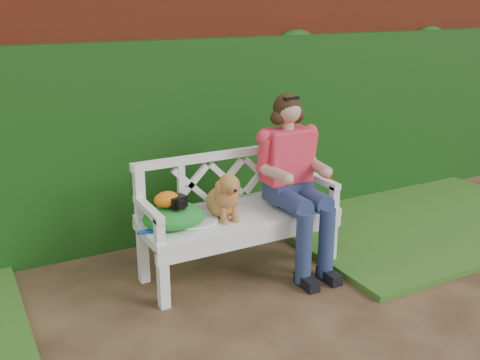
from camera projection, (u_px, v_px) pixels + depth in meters
name	position (u px, v px, depth m)	size (l,w,h in m)	color
ground	(233.00, 339.00, 3.49)	(60.00, 60.00, 0.00)	#311D14
brick_wall	(129.00, 112.00, 4.74)	(10.00, 0.30, 2.20)	maroon
ivy_hedge	(139.00, 146.00, 4.63)	(10.00, 0.18, 1.70)	#113E0C
grass_right	(414.00, 219.00, 5.31)	(2.60, 2.00, 0.05)	#234918
garden_bench	(240.00, 244.00, 4.27)	(1.58, 0.60, 0.48)	white
seated_woman	(289.00, 185.00, 4.31)	(0.55, 0.73, 1.30)	#F15E67
dog	(223.00, 194.00, 4.07)	(0.24, 0.33, 0.37)	#986636
tennis_racket	(192.00, 222.00, 4.00)	(0.63, 0.26, 0.03)	white
green_bag	(174.00, 216.00, 3.95)	(0.45, 0.35, 0.15)	#248033
camera_item	(177.00, 201.00, 3.90)	(0.12, 0.09, 0.08)	black
baseball_glove	(167.00, 199.00, 3.89)	(0.18, 0.13, 0.11)	#C95F0E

